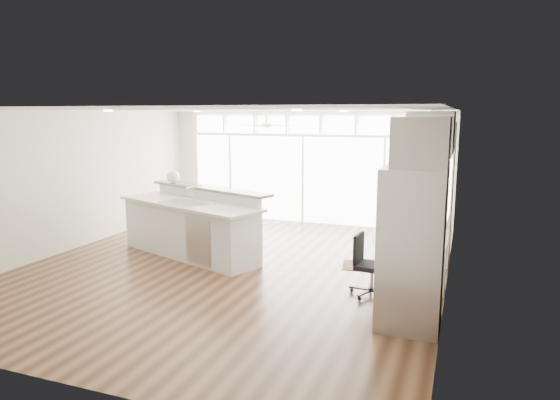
% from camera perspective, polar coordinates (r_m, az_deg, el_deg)
% --- Properties ---
extents(floor, '(7.00, 8.00, 0.02)m').
position_cam_1_polar(floor, '(8.77, -5.35, -7.75)').
color(floor, '#3D2212').
rests_on(floor, ground).
extents(ceiling, '(7.00, 8.00, 0.02)m').
position_cam_1_polar(ceiling, '(8.36, -5.65, 10.24)').
color(ceiling, white).
rests_on(ceiling, wall_back).
extents(wall_back, '(7.00, 0.04, 2.70)m').
position_cam_1_polar(wall_back, '(12.15, 2.79, 3.77)').
color(wall_back, beige).
rests_on(wall_back, floor).
extents(wall_front, '(7.00, 0.04, 2.70)m').
position_cam_1_polar(wall_front, '(5.24, -25.04, -5.31)').
color(wall_front, beige).
rests_on(wall_front, floor).
extents(wall_left, '(0.04, 8.00, 2.70)m').
position_cam_1_polar(wall_left, '(10.46, -23.02, 2.01)').
color(wall_left, beige).
rests_on(wall_left, floor).
extents(wall_right, '(0.04, 8.00, 2.70)m').
position_cam_1_polar(wall_right, '(7.62, 18.90, -0.40)').
color(wall_right, beige).
rests_on(wall_right, floor).
extents(glass_wall, '(5.80, 0.06, 2.08)m').
position_cam_1_polar(glass_wall, '(12.13, 2.69, 2.33)').
color(glass_wall, white).
rests_on(glass_wall, wall_back).
extents(transom_row, '(5.90, 0.06, 0.40)m').
position_cam_1_polar(transom_row, '(12.03, 2.74, 8.62)').
color(transom_row, white).
rests_on(transom_row, wall_back).
extents(desk_window, '(0.04, 0.85, 0.85)m').
position_cam_1_polar(desk_window, '(7.89, 18.76, 1.41)').
color(desk_window, white).
rests_on(desk_window, wall_right).
extents(ceiling_fan, '(1.16, 1.16, 0.32)m').
position_cam_1_polar(ceiling_fan, '(11.12, -1.56, 9.05)').
color(ceiling_fan, white).
rests_on(ceiling_fan, ceiling).
extents(recessed_lights, '(3.40, 3.00, 0.02)m').
position_cam_1_polar(recessed_lights, '(8.54, -5.05, 10.11)').
color(recessed_lights, '#EEE8CA').
rests_on(recessed_lights, ceiling).
extents(oven_cabinet, '(0.64, 1.20, 2.50)m').
position_cam_1_polar(oven_cabinet, '(9.43, 17.21, 0.95)').
color(oven_cabinet, silver).
rests_on(oven_cabinet, floor).
extents(desk_nook, '(0.72, 1.30, 0.76)m').
position_cam_1_polar(desk_nook, '(8.15, 15.97, -6.61)').
color(desk_nook, silver).
rests_on(desk_nook, floor).
extents(upper_cabinets, '(0.64, 1.30, 0.64)m').
position_cam_1_polar(upper_cabinets, '(7.83, 16.95, 7.33)').
color(upper_cabinets, silver).
rests_on(upper_cabinets, wall_right).
extents(refrigerator, '(0.76, 0.90, 2.00)m').
position_cam_1_polar(refrigerator, '(6.40, 14.83, -5.30)').
color(refrigerator, '#A9A8AD').
rests_on(refrigerator, floor).
extents(fridge_cabinet, '(0.64, 0.90, 0.60)m').
position_cam_1_polar(fridge_cabinet, '(6.19, 15.92, 6.36)').
color(fridge_cabinet, silver).
rests_on(fridge_cabinet, wall_right).
extents(framed_photos, '(0.06, 0.22, 0.80)m').
position_cam_1_polar(framed_photos, '(8.53, 18.85, 0.98)').
color(framed_photos, black).
rests_on(framed_photos, wall_right).
extents(kitchen_island, '(3.36, 2.19, 1.25)m').
position_cam_1_polar(kitchen_island, '(9.44, -10.34, -2.62)').
color(kitchen_island, silver).
rests_on(kitchen_island, floor).
extents(rug, '(0.92, 0.74, 0.01)m').
position_cam_1_polar(rug, '(8.93, 9.88, -7.44)').
color(rug, '#3A1C12').
rests_on(rug, floor).
extents(office_chair, '(0.50, 0.47, 0.89)m').
position_cam_1_polar(office_chair, '(7.45, 10.48, -7.41)').
color(office_chair, black).
rests_on(office_chair, floor).
extents(fishbowl, '(0.34, 0.34, 0.26)m').
position_cam_1_polar(fishbowl, '(10.30, -12.10, 2.60)').
color(fishbowl, white).
rests_on(fishbowl, kitchen_island).
extents(monitor, '(0.08, 0.43, 0.36)m').
position_cam_1_polar(monitor, '(8.02, 15.59, -2.74)').
color(monitor, black).
rests_on(monitor, desk_nook).
extents(keyboard, '(0.12, 0.29, 0.01)m').
position_cam_1_polar(keyboard, '(8.07, 14.33, -3.85)').
color(keyboard, silver).
rests_on(keyboard, desk_nook).
extents(potted_plant, '(0.32, 0.34, 0.24)m').
position_cam_1_polar(potted_plant, '(9.33, 17.64, 9.31)').
color(potted_plant, '#356029').
rests_on(potted_plant, oven_cabinet).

